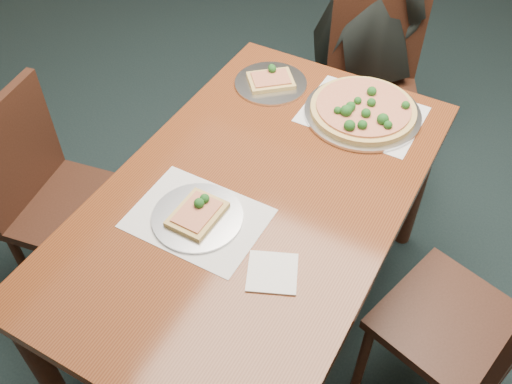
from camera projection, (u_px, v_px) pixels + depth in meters
The scene contains 11 objects.
ground at pixel (313, 248), 2.61m from camera, with size 8.00×8.00×0.00m, color black.
dining_table at pixel (256, 211), 1.89m from camera, with size 0.90×1.50×0.75m.
chair_far at pixel (373, 81), 2.62m from camera, with size 0.56×0.56×0.91m.
chair_left at pixel (54, 193), 2.14m from camera, with size 0.49×0.49×0.91m.
chair_right at pixel (480, 329), 1.74m from camera, with size 0.52×0.52×0.91m.
placemat_main at pixel (362, 114), 2.09m from camera, with size 0.42×0.32×0.00m, color white.
placemat_near at pixel (198, 218), 1.74m from camera, with size 0.40×0.30×0.00m, color white.
pizza_pan at pixel (363, 110), 2.07m from camera, with size 0.42×0.42×0.07m.
slice_plate_near at pixel (198, 215), 1.73m from camera, with size 0.28×0.28×0.06m.
slice_plate_far at pixel (271, 81), 2.21m from camera, with size 0.28×0.28×0.06m.
napkin at pixel (272, 272), 1.60m from camera, with size 0.14×0.14×0.01m, color white.
Camera 1 is at (0.55, -1.52, 2.08)m, focal length 40.00 mm.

